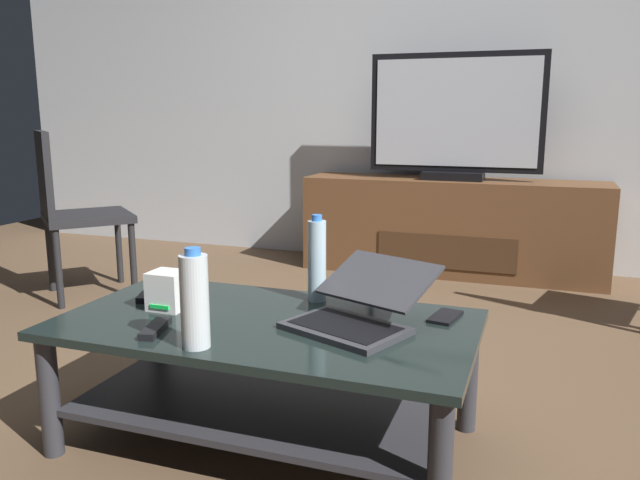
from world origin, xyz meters
TOP-DOWN VIEW (x-y plane):
  - ground_plane at (0.00, 0.00)m, footprint 7.68×7.68m
  - back_wall at (0.00, 2.30)m, footprint 6.40×0.12m
  - coffee_table at (0.01, -0.34)m, footprint 1.24×0.66m
  - media_cabinet at (0.24, 1.98)m, footprint 1.85×0.42m
  - television at (0.24, 1.95)m, footprint 1.05×0.20m
  - side_chair at (-1.64, 0.74)m, footprint 0.62×0.62m
  - laptop at (0.29, -0.29)m, footprint 0.45×0.47m
  - router_box at (-0.33, -0.34)m, footprint 0.11×0.10m
  - water_bottle_near at (-0.08, -0.60)m, footprint 0.08×0.08m
  - water_bottle_far at (0.08, -0.09)m, footprint 0.06×0.06m
  - cell_phone at (0.51, -0.14)m, footprint 0.09×0.15m
  - tv_remote at (-0.25, -0.53)m, footprint 0.08×0.17m
  - soundbar_remote at (-0.47, -0.25)m, footprint 0.10×0.17m

SIDE VIEW (x-z plane):
  - ground_plane at x=0.00m, z-range 0.00..0.00m
  - coffee_table at x=0.01m, z-range 0.08..0.47m
  - media_cabinet at x=0.24m, z-range 0.00..0.60m
  - cell_phone at x=0.51m, z-range 0.39..0.40m
  - tv_remote at x=-0.25m, z-range 0.39..0.41m
  - soundbar_remote at x=-0.47m, z-range 0.39..0.41m
  - laptop at x=0.29m, z-range 0.36..0.53m
  - router_box at x=-0.33m, z-range 0.39..0.52m
  - side_chair at x=-1.64m, z-range 0.05..0.97m
  - water_bottle_near at x=-0.08m, z-range 0.39..0.66m
  - water_bottle_far at x=0.08m, z-range 0.39..0.68m
  - television at x=0.24m, z-range 0.59..1.35m
  - back_wall at x=0.00m, z-range 0.00..2.80m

